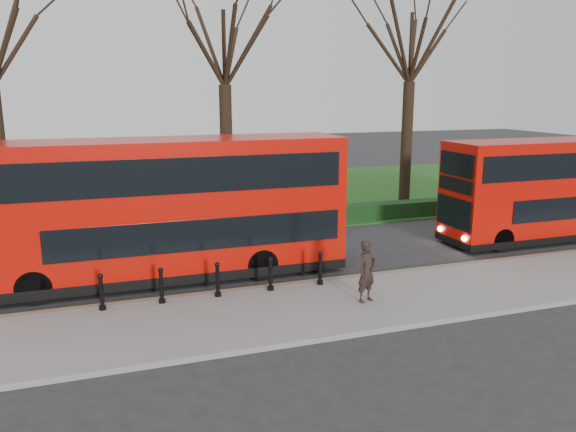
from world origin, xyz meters
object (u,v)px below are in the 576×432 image
object	(u,v)px
pedestrian	(367,271)
bus_rear	(561,189)
bus_lead	(168,210)
bollard_row	(218,280)

from	to	relation	value
pedestrian	bus_rear	bearing A→B (deg)	-1.75
bus_lead	pedestrian	bearing A→B (deg)	-40.95
bus_lead	pedestrian	world-z (taller)	bus_lead
bus_lead	pedestrian	xyz separation A→B (m)	(5.05, -4.38, -1.27)
bus_lead	bus_rear	bearing A→B (deg)	0.08
bus_lead	bus_rear	world-z (taller)	bus_lead
bollard_row	pedestrian	world-z (taller)	pedestrian
bollard_row	bus_lead	size ratio (longest dim) A/B	0.58
bollard_row	pedestrian	distance (m)	4.39
bus_rear	pedestrian	bearing A→B (deg)	-158.52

